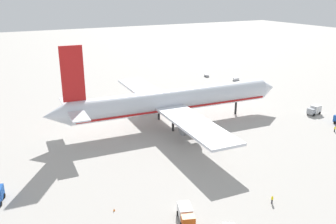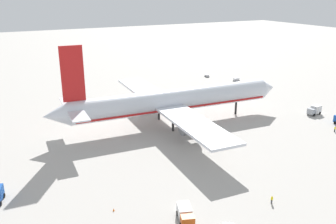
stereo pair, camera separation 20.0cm
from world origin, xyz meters
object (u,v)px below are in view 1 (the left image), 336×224
object	(u,v)px
ground_worker_2	(335,129)
service_truck_5	(315,110)
airliner	(171,101)
ground_worker_0	(272,199)
service_truck_2	(186,214)
baggage_cart_1	(236,79)
traffic_cone_0	(114,210)
baggage_cart_0	(207,75)

from	to	relation	value
ground_worker_2	service_truck_5	bearing A→B (deg)	62.33
airliner	ground_worker_0	xyz separation A→B (m)	(-3.14, -47.44, -6.61)
service_truck_2	ground_worker_0	xyz separation A→B (m)	(17.63, -2.92, -0.52)
baggage_cart_1	service_truck_2	bearing A→B (deg)	-132.35
baggage_cart_1	ground_worker_2	size ratio (longest dim) A/B	2.04
traffic_cone_0	ground_worker_0	bearing A→B (deg)	-22.55
baggage_cart_1	ground_worker_0	bearing A→B (deg)	-123.70
airliner	traffic_cone_0	xyz separation A→B (m)	(-31.20, -35.79, -7.16)
baggage_cart_1	ground_worker_2	bearing A→B (deg)	-101.60
baggage_cart_0	ground_worker_2	bearing A→B (deg)	-94.27
service_truck_2	ground_worker_2	bearing A→B (deg)	15.72
baggage_cart_1	traffic_cone_0	distance (m)	109.70
airliner	traffic_cone_0	size ratio (longest dim) A/B	138.19
service_truck_2	ground_worker_2	size ratio (longest dim) A/B	3.50
baggage_cart_0	ground_worker_2	size ratio (longest dim) A/B	1.78
service_truck_2	ground_worker_0	bearing A→B (deg)	-9.41
service_truck_2	traffic_cone_0	world-z (taller)	service_truck_2
ground_worker_0	baggage_cart_0	bearing A→B (deg)	63.44
airliner	ground_worker_0	size ratio (longest dim) A/B	46.71
baggage_cart_1	traffic_cone_0	size ratio (longest dim) A/B	6.46
airliner	baggage_cart_1	size ratio (longest dim) A/B	21.39
baggage_cart_1	baggage_cart_0	bearing A→B (deg)	118.74
airliner	ground_worker_2	distance (m)	48.42
ground_worker_2	service_truck_2	bearing A→B (deg)	-164.28
baggage_cart_0	airliner	bearing A→B (deg)	-132.67
ground_worker_0	ground_worker_2	xyz separation A→B (m)	(42.37, 19.81, 0.07)
baggage_cart_1	ground_worker_0	size ratio (longest dim) A/B	2.18
airliner	traffic_cone_0	world-z (taller)	airliner
baggage_cart_1	traffic_cone_0	world-z (taller)	baggage_cart_1
baggage_cart_0	baggage_cart_1	xyz separation A→B (m)	(7.25, -13.23, 0.11)
airliner	service_truck_2	bearing A→B (deg)	-115.01
traffic_cone_0	airliner	bearing A→B (deg)	48.92
ground_worker_2	traffic_cone_0	bearing A→B (deg)	-173.39
service_truck_5	ground_worker_0	distance (m)	60.03
service_truck_2	baggage_cart_1	xyz separation A→B (m)	(72.94, 80.02, -0.55)
airliner	service_truck_5	world-z (taller)	airliner
airliner	service_truck_2	size ratio (longest dim) A/B	12.45
airliner	ground_worker_0	world-z (taller)	airliner
baggage_cart_0	baggage_cart_1	world-z (taller)	baggage_cart_1
airliner	traffic_cone_0	bearing A→B (deg)	-131.08
traffic_cone_0	baggage_cart_0	bearing A→B (deg)	47.99
service_truck_5	ground_worker_2	world-z (taller)	service_truck_5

